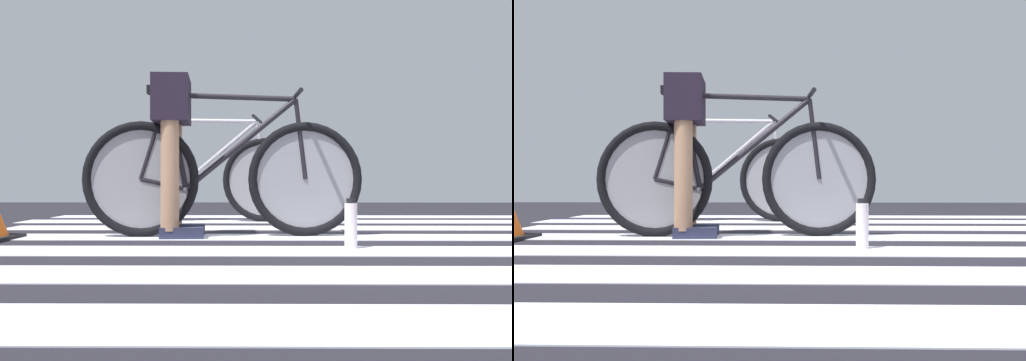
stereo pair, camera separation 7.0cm
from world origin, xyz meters
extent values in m
cube|color=black|center=(0.00, 0.00, 0.01)|extent=(18.00, 14.00, 0.02)
cube|color=silver|center=(-0.10, -1.87, 0.02)|extent=(5.20, 0.44, 0.00)
cube|color=silver|center=(0.00, -1.09, 0.02)|extent=(5.20, 0.44, 0.00)
cube|color=silver|center=(0.06, -0.32, 0.02)|extent=(5.20, 0.44, 0.00)
cube|color=silver|center=(-0.03, 0.44, 0.02)|extent=(5.20, 0.44, 0.00)
cube|color=silver|center=(0.14, 1.20, 0.02)|extent=(5.20, 0.44, 0.00)
cube|color=silver|center=(-0.04, 1.94, 0.02)|extent=(5.20, 0.44, 0.00)
cube|color=silver|center=(0.01, 2.68, 0.02)|extent=(5.20, 0.44, 0.00)
torus|color=black|center=(-1.33, 0.45, 0.38)|extent=(0.72, 0.10, 0.72)
torus|color=black|center=(-0.31, 0.52, 0.38)|extent=(0.72, 0.10, 0.72)
cylinder|color=gray|center=(-1.33, 0.45, 0.38)|extent=(0.61, 0.05, 0.61)
cylinder|color=gray|center=(-0.31, 0.52, 0.38)|extent=(0.61, 0.05, 0.61)
cylinder|color=black|center=(-0.77, 0.48, 0.89)|extent=(0.80, 0.09, 0.05)
cylinder|color=black|center=(-0.71, 0.49, 0.60)|extent=(0.70, 0.08, 0.59)
cylinder|color=black|center=(-1.11, 0.46, 0.61)|extent=(0.16, 0.04, 0.59)
cylinder|color=black|center=(-1.19, 0.46, 0.35)|extent=(0.29, 0.05, 0.09)
cylinder|color=black|center=(-1.25, 0.45, 0.64)|extent=(0.19, 0.04, 0.53)
cylinder|color=black|center=(-0.34, 0.51, 0.63)|extent=(0.09, 0.03, 0.50)
cube|color=black|center=(-1.17, 0.46, 0.93)|extent=(0.25, 0.11, 0.05)
cylinder|color=black|center=(-0.37, 0.51, 0.90)|extent=(0.06, 0.52, 0.03)
cylinder|color=#4C4C51|center=(-1.05, 0.47, 0.32)|extent=(0.04, 0.34, 0.02)
cylinder|color=#A87A5B|center=(-1.15, 0.60, 0.52)|extent=(0.11, 0.11, 0.89)
cylinder|color=#A87A5B|center=(-1.13, 0.32, 0.52)|extent=(0.11, 0.11, 0.89)
cube|color=black|center=(-1.14, 0.46, 0.86)|extent=(0.25, 0.42, 0.28)
cube|color=#262841|center=(-1.08, 0.60, 0.06)|extent=(0.27, 0.12, 0.07)
cube|color=#262841|center=(-1.06, 0.33, 0.06)|extent=(0.27, 0.12, 0.07)
torus|color=black|center=(-1.58, 2.03, 0.38)|extent=(0.72, 0.14, 0.72)
torus|color=black|center=(-0.57, 1.92, 0.38)|extent=(0.72, 0.14, 0.72)
cylinder|color=gray|center=(-1.58, 2.03, 0.38)|extent=(0.60, 0.07, 0.61)
cylinder|color=gray|center=(-0.57, 1.92, 0.38)|extent=(0.60, 0.07, 0.61)
cylinder|color=#B9B5C0|center=(-1.02, 1.97, 0.89)|extent=(0.80, 0.12, 0.05)
cylinder|color=#B9B5C0|center=(-0.96, 1.96, 0.60)|extent=(0.70, 0.11, 0.59)
cylinder|color=#B9B5C0|center=(-1.36, 2.01, 0.61)|extent=(0.16, 0.05, 0.59)
cylinder|color=#B9B5C0|center=(-1.44, 2.02, 0.35)|extent=(0.29, 0.06, 0.09)
cylinder|color=#B9B5C0|center=(-1.50, 2.02, 0.64)|extent=(0.19, 0.05, 0.53)
cylinder|color=#B9B5C0|center=(-0.60, 1.92, 0.63)|extent=(0.09, 0.04, 0.50)
cube|color=black|center=(-1.42, 2.02, 0.93)|extent=(0.25, 0.12, 0.05)
cylinder|color=black|center=(-0.63, 1.93, 0.90)|extent=(0.09, 0.52, 0.03)
cylinder|color=#4C4C51|center=(-1.30, 2.00, 0.32)|extent=(0.06, 0.34, 0.02)
cylinder|color=white|center=(-0.13, -0.21, 0.14)|extent=(0.06, 0.06, 0.23)
cylinder|color=black|center=(-0.13, -0.21, 0.26)|extent=(0.04, 0.04, 0.02)
camera|label=1|loc=(-0.58, -3.35, 0.36)|focal=43.46mm
camera|label=2|loc=(-0.51, -3.35, 0.36)|focal=43.46mm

